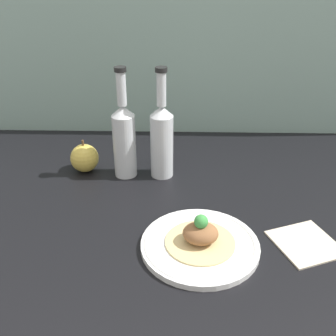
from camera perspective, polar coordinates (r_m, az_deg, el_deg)
ground_plane at (r=95.70cm, az=-1.37°, el=-8.17°), size 180.00×110.00×4.00cm
wall_backsplash at (r=131.13cm, az=-0.40°, el=21.85°), size 180.00×3.00×80.00cm
plate at (r=85.54cm, az=4.66°, el=-11.02°), size 25.32×25.32×1.58cm
plated_food at (r=83.91cm, az=4.73°, el=-9.64°), size 14.97×14.97×7.04cm
cider_bottle_left at (r=107.89cm, az=-6.39°, el=4.45°), size 6.30×6.30×30.70cm
cider_bottle_right at (r=106.99cm, az=-0.90°, el=4.42°), size 6.30×6.30×30.70cm
apple at (r=114.98cm, az=-12.02°, el=1.43°), size 8.06×8.06×9.60cm
napkin at (r=91.48cm, az=19.36°, el=-10.17°), size 16.48×16.65×0.80cm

